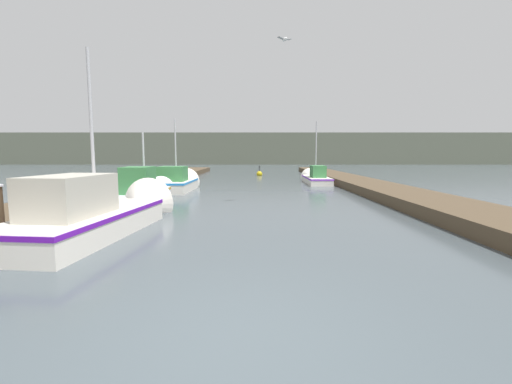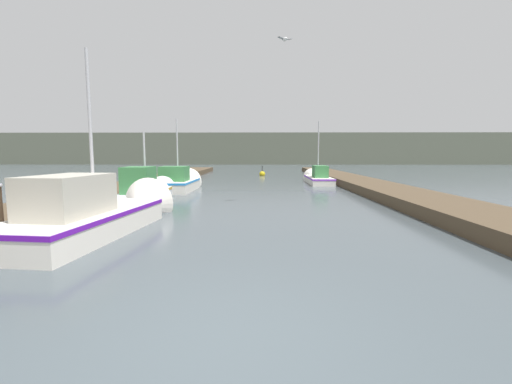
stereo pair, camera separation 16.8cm
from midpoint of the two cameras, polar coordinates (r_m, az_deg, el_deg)
ground_plane at (r=3.86m, az=-4.67°, el=-23.93°), size 200.00×200.00×0.00m
dock_left at (r=20.50m, az=-18.92°, el=1.17°), size 2.49×40.00×0.42m
dock_right at (r=20.32m, az=17.35°, el=1.18°), size 2.49×40.00×0.42m
distant_shore_ridge at (r=70.97m, az=-0.26°, el=7.14°), size 120.00×16.00×5.84m
fishing_boat_0 at (r=9.66m, az=-24.40°, el=-3.07°), size 2.36×6.04×4.98m
fishing_boat_1 at (r=14.68m, az=-18.08°, el=0.07°), size 1.59×5.33×3.20m
fishing_boat_2 at (r=19.05m, az=-13.18°, el=1.59°), size 1.80×4.57×4.31m
fishing_boat_3 at (r=23.64m, az=9.55°, el=2.39°), size 1.46×5.55×4.54m
mooring_piling_0 at (r=10.98m, az=-28.57°, el=-1.77°), size 0.29×0.29×1.07m
channel_buoy at (r=30.89m, az=0.40°, el=3.03°), size 0.52×0.52×1.02m
seagull_lead at (r=13.35m, az=4.37°, el=24.04°), size 0.54×0.37×0.12m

